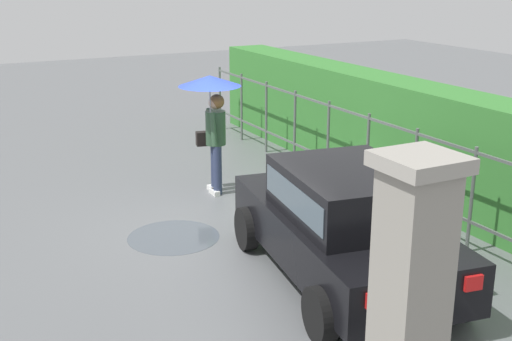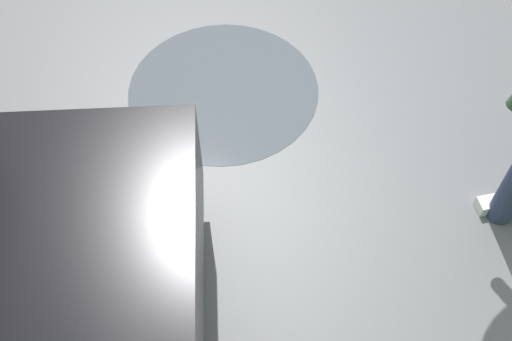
% 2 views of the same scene
% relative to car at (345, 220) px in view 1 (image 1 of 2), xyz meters
% --- Properties ---
extents(ground_plane, '(40.00, 40.00, 0.00)m').
position_rel_car_xyz_m(ground_plane, '(-2.38, -0.50, -0.80)').
color(ground_plane, slate).
extents(car, '(3.92, 2.32, 1.48)m').
position_rel_car_xyz_m(car, '(0.00, 0.00, 0.00)').
color(car, black).
rests_on(car, ground).
extents(pedestrian, '(1.04, 1.04, 2.06)m').
position_rel_car_xyz_m(pedestrian, '(-3.81, -0.07, 0.72)').
color(pedestrian, '#2D3856').
rests_on(pedestrian, ground).
extents(gate_pillar, '(0.60, 0.60, 2.42)m').
position_rel_car_xyz_m(gate_pillar, '(2.54, -1.15, 0.44)').
color(gate_pillar, gray).
rests_on(gate_pillar, ground).
extents(fence_section, '(10.54, 0.05, 1.50)m').
position_rel_car_xyz_m(fence_section, '(-2.83, 2.01, 0.02)').
color(fence_section, '#59605B').
rests_on(fence_section, ground).
extents(hedge_row, '(11.49, 0.90, 1.90)m').
position_rel_car_xyz_m(hedge_row, '(-2.83, 2.95, 0.15)').
color(hedge_row, '#387F33').
rests_on(hedge_row, ground).
extents(puddle_near, '(1.34, 1.34, 0.00)m').
position_rel_car_xyz_m(puddle_near, '(-2.28, -1.39, -0.80)').
color(puddle_near, '#4C545B').
rests_on(puddle_near, ground).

